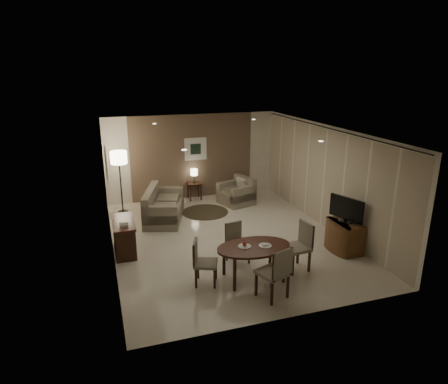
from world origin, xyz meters
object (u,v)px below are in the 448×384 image
object	(u,v)px
floor_lamp	(121,183)
chair_near	(272,272)
dining_table	(254,262)
sofa	(164,204)
chair_far	(238,244)
console_desk	(124,237)
tv_cabinet	(344,236)
chair_right	(296,247)
chair_left	(206,263)
armchair	(236,191)
side_table	(195,191)

from	to	relation	value
floor_lamp	chair_near	bearing A→B (deg)	-67.20
dining_table	sofa	distance (m)	4.00
chair_far	sofa	xyz separation A→B (m)	(-1.09, 3.07, -0.00)
console_desk	tv_cabinet	bearing A→B (deg)	-17.05
console_desk	floor_lamp	bearing A→B (deg)	86.69
chair_right	chair_near	bearing A→B (deg)	-55.11
chair_left	sofa	size ratio (longest dim) A/B	0.49
console_desk	chair_far	world-z (taller)	chair_far
tv_cabinet	chair_near	size ratio (longest dim) A/B	0.87
chair_near	armchair	world-z (taller)	chair_near
dining_table	side_table	xyz separation A→B (m)	(0.09, 5.30, -0.08)
console_desk	armchair	distance (m)	4.32
armchair	floor_lamp	distance (m)	3.49
sofa	dining_table	bearing A→B (deg)	-145.91
dining_table	floor_lamp	xyz separation A→B (m)	(-2.23, 4.74, 0.56)
console_desk	chair_right	distance (m)	3.91
console_desk	floor_lamp	distance (m)	2.73
tv_cabinet	floor_lamp	size ratio (longest dim) A/B	0.49
chair_left	side_table	world-z (taller)	chair_left
chair_left	tv_cabinet	bearing A→B (deg)	-61.46
console_desk	chair_near	xyz separation A→B (m)	(2.46, -2.80, 0.14)
tv_cabinet	dining_table	world-z (taller)	dining_table
sofa	armchair	world-z (taller)	sofa
tv_cabinet	chair_far	xyz separation A→B (m)	(-2.57, 0.20, 0.09)
chair_near	chair_right	xyz separation A→B (m)	(0.91, 0.81, -0.00)
armchair	side_table	size ratio (longest dim) A/B	1.70
chair_right	floor_lamp	world-z (taller)	floor_lamp
chair_right	sofa	size ratio (longest dim) A/B	0.55
chair_far	chair_right	distance (m)	1.25
console_desk	dining_table	size ratio (longest dim) A/B	0.79
chair_left	floor_lamp	distance (m)	4.83
side_table	console_desk	bearing A→B (deg)	-127.37
tv_cabinet	chair_far	distance (m)	2.57
console_desk	chair_near	bearing A→B (deg)	-48.76
console_desk	sofa	size ratio (longest dim) A/B	0.65
chair_left	chair_right	size ratio (longest dim) A/B	0.88
sofa	armchair	distance (m)	2.45
chair_left	chair_near	bearing A→B (deg)	-107.88
sofa	floor_lamp	bearing A→B (deg)	67.26
sofa	armchair	xyz separation A→B (m)	(2.36, 0.63, -0.02)
console_desk	chair_right	xyz separation A→B (m)	(3.37, -1.99, 0.14)
chair_near	dining_table	bearing A→B (deg)	-104.57
tv_cabinet	side_table	size ratio (longest dim) A/B	1.64
chair_near	console_desk	bearing A→B (deg)	-69.18
chair_far	armchair	xyz separation A→B (m)	(1.27, 3.69, -0.02)
sofa	chair_far	bearing A→B (deg)	-142.99
dining_table	floor_lamp	bearing A→B (deg)	115.15
chair_far	sofa	world-z (taller)	chair_far
floor_lamp	chair_left	bearing A→B (deg)	-74.79
console_desk	dining_table	world-z (taller)	console_desk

